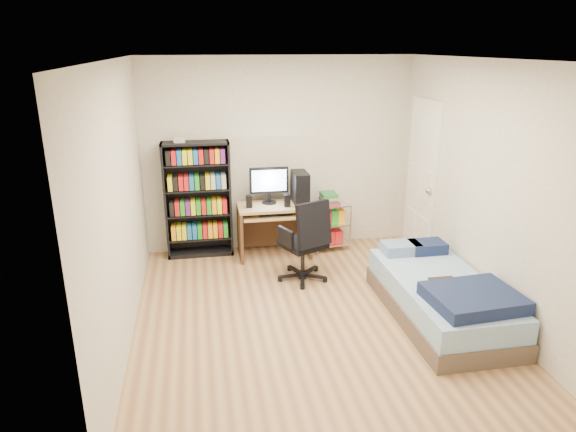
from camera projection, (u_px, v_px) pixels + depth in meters
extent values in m
cube|color=tan|center=(311.00, 317.00, 5.23)|extent=(3.50, 4.00, 0.04)
cube|color=white|center=(315.00, 57.00, 4.42)|extent=(3.50, 4.00, 0.04)
cube|color=silver|center=(278.00, 155.00, 6.71)|extent=(3.50, 0.04, 2.50)
cube|color=silver|center=(391.00, 296.00, 2.94)|extent=(3.50, 0.04, 2.50)
cube|color=silver|center=(118.00, 208.00, 4.53)|extent=(0.04, 4.00, 2.50)
cube|color=silver|center=(485.00, 189.00, 5.12)|extent=(0.04, 4.00, 2.50)
cube|color=black|center=(198.00, 200.00, 6.52)|extent=(0.84, 0.28, 1.49)
cube|color=black|center=(200.00, 237.00, 6.69)|extent=(0.78, 0.26, 0.02)
cube|color=red|center=(200.00, 230.00, 6.64)|extent=(0.72, 0.22, 0.18)
cube|color=black|center=(199.00, 214.00, 6.58)|extent=(0.78, 0.26, 0.02)
cube|color=blue|center=(198.00, 206.00, 6.54)|extent=(0.72, 0.22, 0.18)
cube|color=black|center=(197.00, 189.00, 6.48)|extent=(0.78, 0.26, 0.02)
cube|color=yellow|center=(197.00, 181.00, 6.44)|extent=(0.72, 0.22, 0.18)
cube|color=black|center=(196.00, 164.00, 6.38)|extent=(0.78, 0.26, 0.02)
cube|color=green|center=(196.00, 156.00, 6.33)|extent=(0.72, 0.22, 0.18)
cube|color=silver|center=(179.00, 140.00, 6.25)|extent=(0.13, 0.12, 0.06)
cube|color=tan|center=(274.00, 206.00, 6.51)|extent=(0.91, 0.50, 0.04)
cube|color=#3A2920|center=(240.00, 234.00, 6.55)|extent=(0.04, 0.50, 0.65)
cube|color=#3A2920|center=(307.00, 230.00, 6.70)|extent=(0.04, 0.50, 0.65)
cube|color=#3A2920|center=(271.00, 224.00, 6.83)|extent=(0.88, 0.03, 0.59)
cube|color=tan|center=(275.00, 215.00, 6.47)|extent=(0.82, 0.41, 0.02)
cube|color=black|center=(275.00, 214.00, 6.45)|extent=(0.40, 0.14, 0.02)
cube|color=black|center=(269.00, 180.00, 6.50)|extent=(0.49, 0.05, 0.33)
cube|color=#CCDBFF|center=(269.00, 181.00, 6.47)|extent=(0.44, 0.01, 0.27)
cube|color=black|center=(300.00, 187.00, 6.54)|extent=(0.18, 0.38, 0.40)
cube|color=black|center=(249.00, 201.00, 6.39)|extent=(0.07, 0.07, 0.16)
cube|color=black|center=(287.00, 201.00, 6.42)|extent=(0.07, 0.07, 0.16)
cylinder|color=black|center=(303.00, 259.00, 5.97)|extent=(0.05, 0.05, 0.35)
cube|color=black|center=(303.00, 244.00, 5.91)|extent=(0.58, 0.58, 0.07)
cube|color=black|center=(314.00, 224.00, 5.66)|extent=(0.44, 0.29, 0.51)
cube|color=black|center=(286.00, 237.00, 5.74)|extent=(0.14, 0.27, 0.20)
cube|color=black|center=(320.00, 229.00, 6.00)|extent=(0.14, 0.27, 0.20)
cylinder|color=silver|center=(318.00, 232.00, 6.62)|extent=(0.02, 0.02, 0.63)
cylinder|color=silver|center=(350.00, 229.00, 6.76)|extent=(0.02, 0.02, 0.63)
cylinder|color=silver|center=(309.00, 224.00, 6.91)|extent=(0.02, 0.02, 0.63)
cylinder|color=silver|center=(340.00, 221.00, 7.05)|extent=(0.02, 0.02, 0.63)
cube|color=silver|center=(329.00, 242.00, 6.91)|extent=(0.50, 0.39, 0.02)
cube|color=silver|center=(330.00, 223.00, 6.82)|extent=(0.50, 0.39, 0.02)
cube|color=silver|center=(330.00, 204.00, 6.74)|extent=(0.50, 0.39, 0.02)
cube|color=#AE2E18|center=(330.00, 198.00, 6.71)|extent=(0.23, 0.28, 0.14)
cube|color=brown|center=(439.00, 308.00, 5.18)|extent=(0.92, 1.84, 0.18)
cube|color=#97BEE1|center=(441.00, 290.00, 5.11)|extent=(0.88, 1.80, 0.22)
cube|color=#162045|center=(473.00, 298.00, 4.60)|extent=(0.82, 0.70, 0.13)
cube|color=#8AA6C4|center=(401.00, 248.00, 5.72)|extent=(0.41, 0.28, 0.12)
cube|color=#162045|center=(427.00, 247.00, 5.76)|extent=(0.39, 0.28, 0.12)
cube|color=#3B2413|center=(444.00, 281.00, 5.03)|extent=(0.26, 0.20, 0.01)
cube|color=white|center=(422.00, 180.00, 6.46)|extent=(0.05, 0.80, 2.00)
sphere|color=#BABABF|center=(429.00, 191.00, 6.16)|extent=(0.08, 0.08, 0.08)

